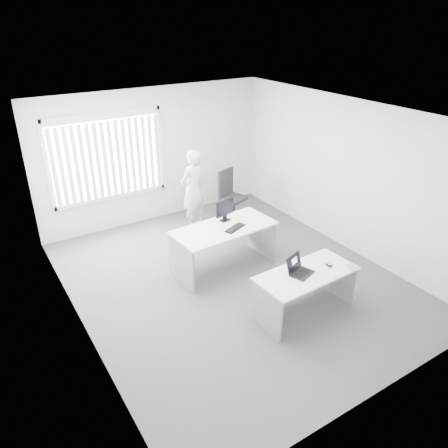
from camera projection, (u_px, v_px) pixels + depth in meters
ground at (232, 279)px, 7.48m from camera, size 6.00×6.00×0.00m
wall_back at (154, 156)px, 9.13m from camera, size 5.00×0.02×2.80m
wall_front at (389, 302)px, 4.59m from camera, size 5.00×0.02×2.80m
wall_left at (72, 246)px, 5.66m from camera, size 0.02×6.00×2.80m
wall_right at (346, 175)px, 8.06m from camera, size 0.02×6.00×2.80m
ceiling at (234, 115)px, 6.24m from camera, size 5.00×6.00×0.02m
window at (107, 157)px, 8.56m from camera, size 2.32×0.06×1.76m
blinds at (109, 159)px, 8.53m from camera, size 2.20×0.10×1.50m
desk_near at (305, 284)px, 6.47m from camera, size 1.55×0.77×0.70m
desk_far at (224, 239)px, 7.56m from camera, size 1.83×0.94×0.81m
office_chair at (231, 204)px, 9.54m from camera, size 0.78×0.78×1.09m
person at (193, 190)px, 8.90m from camera, size 0.72×0.58×1.70m
laptop at (303, 266)px, 6.29m from camera, size 0.42×0.39×0.27m
paper_sheet at (327, 267)px, 6.51m from camera, size 0.35×0.31×0.00m
mouse at (329, 264)px, 6.55m from camera, size 0.06×0.10×0.04m
booklet at (352, 267)px, 6.51m from camera, size 0.18×0.22×0.01m
keyboard at (235, 228)px, 7.41m from camera, size 0.45×0.29×0.02m
monitor at (225, 210)px, 7.61m from camera, size 0.41×0.19×0.40m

